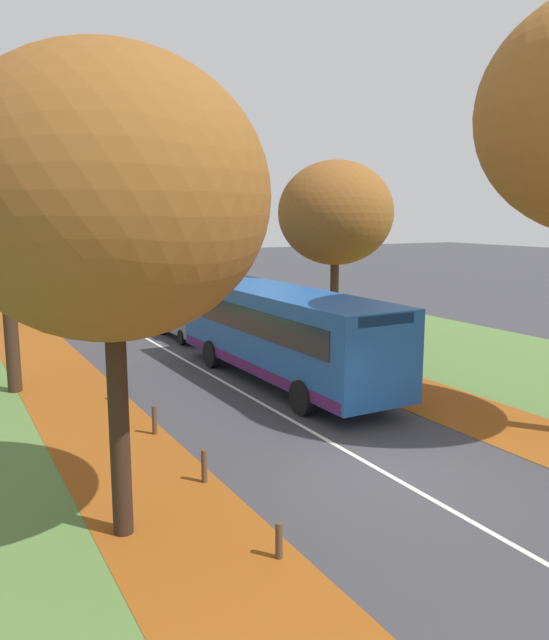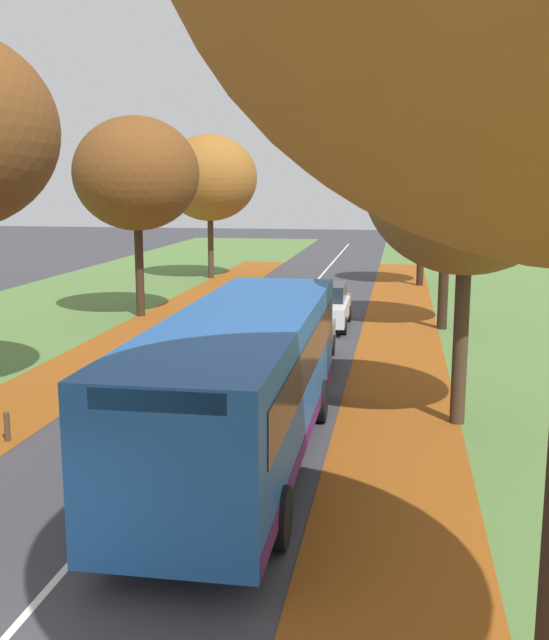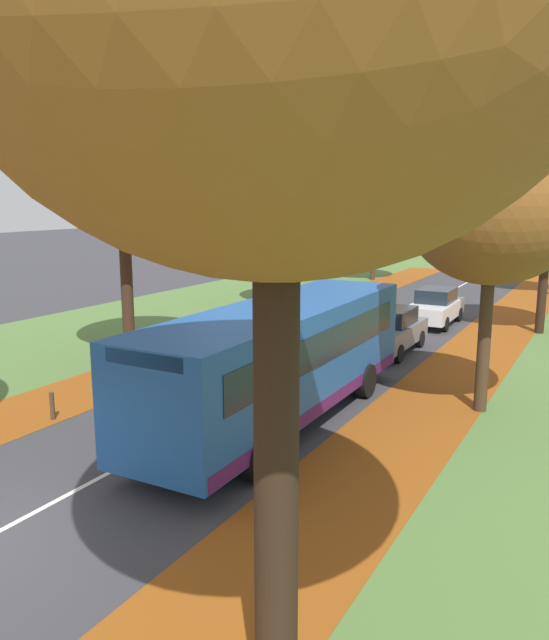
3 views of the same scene
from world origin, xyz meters
name	(u,v)px [view 2 (image 2 of 3)]	position (x,y,z in m)	size (l,w,h in m)	color
grass_verge_left	(33,326)	(-9.20, 20.00, 0.00)	(12.00, 90.00, 0.01)	#517538
leaf_litter_left	(81,369)	(-4.60, 14.00, 0.01)	(2.80, 60.00, 0.00)	#8C4714
grass_verge_right	(536,343)	(9.20, 20.00, 0.00)	(12.00, 90.00, 0.01)	#517538
leaf_litter_right	(399,382)	(4.60, 14.00, 0.01)	(2.80, 60.00, 0.00)	#8C4714
road_centre_line	(270,334)	(0.00, 20.00, 0.00)	(0.12, 80.00, 0.01)	silver
tree_left_mid	(136,174)	(-5.85, 22.70, 5.70)	(4.98, 4.98, 7.95)	#382619
tree_left_far	(210,178)	(-6.06, 35.05, 5.60)	(5.28, 5.28, 7.98)	#422D1E
tree_right_near	(468,182)	(5.93, 10.73, 5.40)	(4.49, 4.49, 7.43)	#422D1E
tree_right_mid	(448,169)	(6.14, 22.00, 5.85)	(4.75, 4.75, 8.01)	black
tree_right_far	(423,177)	(5.58, 33.89, 5.63)	(4.22, 4.22, 7.55)	black
bollard_fourth	(7,427)	(-3.52, 7.88, 0.32)	(0.12, 0.12, 0.64)	#4C3823
bus	(243,379)	(1.67, 7.45, 1.70)	(2.72, 10.42, 2.98)	#1E5199
car_grey_lead	(301,337)	(1.68, 15.79, 0.81)	(1.78, 4.20, 1.62)	slate
car_white_following	(325,306)	(1.81, 21.63, 0.81)	(1.82, 4.22, 1.62)	silver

